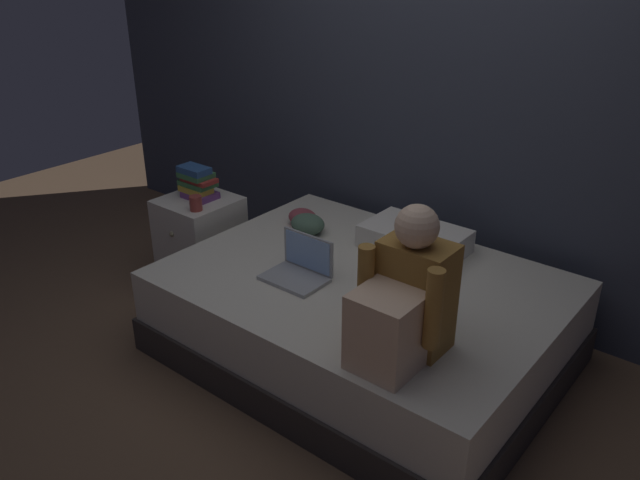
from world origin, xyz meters
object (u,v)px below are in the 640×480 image
at_px(person_sitting, 404,301).
at_px(book_stack, 197,183).
at_px(mug, 196,203).
at_px(nightstand, 201,241).
at_px(bed, 362,317).
at_px(pillow, 415,239).
at_px(clothes_pile, 306,221).
at_px(laptop, 300,268).

height_order(person_sitting, book_stack, person_sitting).
bearing_deg(mug, book_stack, 135.24).
bearing_deg(nightstand, bed, -0.86).
bearing_deg(pillow, nightstand, -162.05).
bearing_deg(nightstand, mug, -42.69).
height_order(person_sitting, clothes_pile, person_sitting).
bearing_deg(clothes_pile, pillow, 15.82).
bearing_deg(laptop, book_stack, 166.60).
distance_m(laptop, book_stack, 1.10).
bearing_deg(clothes_pile, nightstand, -160.08).
xyz_separation_m(bed, nightstand, (-1.30, 0.02, 0.05)).
bearing_deg(mug, laptop, -6.68).
bearing_deg(book_stack, nightstand, -56.58).
relative_size(person_sitting, pillow, 1.17).
bearing_deg(book_stack, person_sitting, -14.79).
relative_size(bed, book_stack, 8.33).
xyz_separation_m(mug, clothes_pile, (0.55, 0.37, -0.09)).
relative_size(bed, person_sitting, 3.05).
bearing_deg(nightstand, laptop, -12.26).
distance_m(nightstand, pillow, 1.42).
distance_m(person_sitting, book_stack, 1.89).
xyz_separation_m(person_sitting, pillow, (-0.48, 0.89, -0.19)).
height_order(laptop, book_stack, book_stack).
distance_m(person_sitting, clothes_pile, 1.34).
distance_m(laptop, mug, 0.93).
bearing_deg(bed, book_stack, 178.02).
xyz_separation_m(nightstand, pillow, (1.33, 0.43, 0.25)).
relative_size(pillow, mug, 6.22).
bearing_deg(book_stack, clothes_pile, 17.55).
relative_size(bed, mug, 22.22).
distance_m(bed, nightstand, 1.30).
bearing_deg(laptop, mug, 173.32).
bearing_deg(mug, nightstand, 137.31).
relative_size(laptop, mug, 3.56).
bearing_deg(bed, laptop, -140.87).
bearing_deg(nightstand, pillow, 17.95).
xyz_separation_m(nightstand, clothes_pile, (0.68, 0.25, 0.24)).
distance_m(person_sitting, pillow, 1.02).
bearing_deg(laptop, bed, 39.13).
xyz_separation_m(person_sitting, laptop, (-0.76, 0.23, -0.20)).
bearing_deg(pillow, mug, -155.34).
height_order(bed, laptop, laptop).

